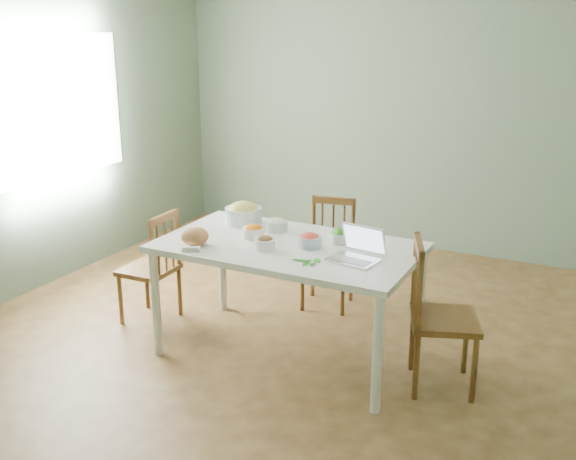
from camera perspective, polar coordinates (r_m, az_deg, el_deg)
The scene contains 19 objects.
floor at distance 4.85m, azimuth 1.14°, elevation -9.77°, with size 5.00×5.00×0.00m, color #4B3015.
wall_back at distance 6.70m, azimuth 10.73°, elevation 9.77°, with size 5.00×0.00×2.70m, color #62725C.
wall_left at distance 5.91m, azimuth -21.37°, elevation 7.85°, with size 0.00×5.00×2.70m, color #62725C.
window_left at distance 6.07m, azimuth -19.30°, elevation 9.74°, with size 0.04×1.60×1.20m, color white.
dining_table at distance 4.57m, azimuth 0.00°, elevation -5.97°, with size 1.70×0.96×0.80m, color white, non-canonical shape.
chair_far at distance 5.33m, azimuth 3.39°, elevation -2.13°, with size 0.38×0.36×0.86m, color #593415, non-canonical shape.
chair_left at distance 5.18m, azimuth -11.77°, elevation -3.07°, with size 0.38×0.37×0.87m, color #593415, non-canonical shape.
chair_right at distance 4.26m, azimuth 13.18°, elevation -7.16°, with size 0.42×0.40×0.96m, color #593415, non-canonical shape.
bread_boule at distance 4.45m, azimuth -7.92°, elevation -0.53°, with size 0.18×0.18×0.12m, color #A76B3C.
butter_stick at distance 4.33m, azimuth -8.25°, elevation -1.62°, with size 0.12×0.04×0.03m, color silver.
bowl_squash at distance 4.87m, azimuth -3.81°, elevation 1.46°, with size 0.27×0.27×0.16m, color #DBC368, non-canonical shape.
bowl_carrot at distance 4.57m, azimuth -2.98°, elevation -0.10°, with size 0.16×0.16×0.09m, color #DE5A08, non-canonical shape.
bowl_onion at distance 4.71m, azimuth -1.00°, elevation 0.48°, with size 0.16×0.16×0.09m, color white, non-canonical shape.
bowl_mushroom at distance 4.33m, azimuth -2.00°, elevation -1.10°, with size 0.13×0.13×0.09m, color black, non-canonical shape.
bowl_redpep at distance 4.37m, azimuth 1.87°, elevation -0.87°, with size 0.16×0.16×0.09m, color red, non-canonical shape.
bowl_broccoli at distance 4.47m, azimuth 4.45°, elevation -0.48°, with size 0.14×0.14×0.09m, color #24680C, non-canonical shape.
flatbread at distance 4.62m, azimuth 5.27°, elevation -0.37°, with size 0.22×0.22×0.02m, color tan.
basil_bunch at distance 4.12m, azimuth 1.51°, elevation -2.56°, with size 0.19×0.19×0.02m, color #126819, non-canonical shape.
laptop at distance 4.12m, azimuth 5.58°, elevation -1.33°, with size 0.30×0.27×0.20m, color silver, non-canonical shape.
Camera 1 is at (1.87, -3.88, 2.23)m, focal length 41.82 mm.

